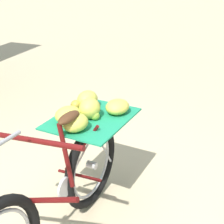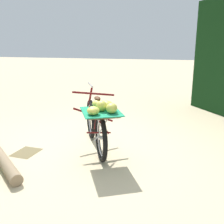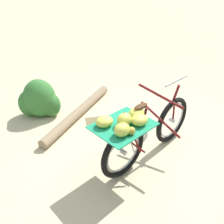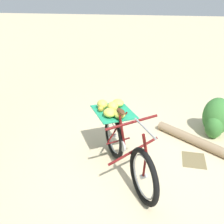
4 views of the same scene
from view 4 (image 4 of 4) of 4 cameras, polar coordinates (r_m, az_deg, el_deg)
The scene contains 5 objects.
ground_plane at distance 3.81m, azimuth 3.05°, elevation -14.27°, with size 60.00×60.00×0.00m, color beige.
bicycle at distance 3.67m, azimuth 2.43°, elevation -6.40°, with size 1.67×1.19×1.03m.
fallen_log at distance 4.60m, azimuth 21.04°, elevation -7.31°, with size 0.16×0.16×2.09m, color #937A5B.
shrub_cluster at distance 5.11m, azimuth 22.21°, elevation -1.24°, with size 0.74×0.51×0.71m.
leaf_litter_patch at distance 4.33m, azimuth 17.73°, elevation -10.11°, with size 0.44×0.36×0.01m, color olive.
Camera 4 is at (2.93, 0.41, 2.41)m, focal length 41.09 mm.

